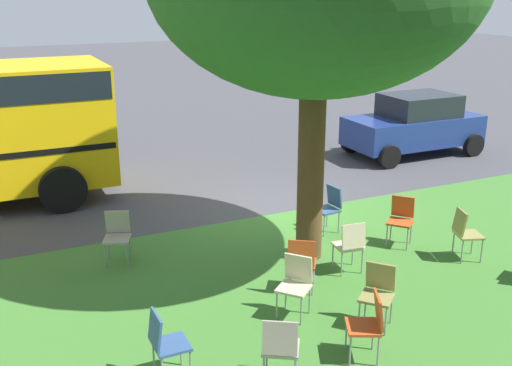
% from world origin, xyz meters
% --- Properties ---
extents(ground, '(80.00, 80.00, 0.00)m').
position_xyz_m(ground, '(0.00, 0.00, 0.00)').
color(ground, '#424247').
extents(grass_verge, '(48.00, 6.00, 0.01)m').
position_xyz_m(grass_verge, '(0.00, 3.20, 0.00)').
color(grass_verge, '#3D752D').
rests_on(grass_verge, ground).
extents(chair_1, '(0.59, 0.59, 0.88)m').
position_xyz_m(chair_1, '(-1.28, 2.48, 0.52)').
color(chair_1, '#C64C1E').
rests_on(chair_1, ground).
extents(chair_2, '(0.57, 0.57, 0.88)m').
position_xyz_m(chair_2, '(2.51, 5.18, 0.52)').
color(chair_2, '#ADA393').
rests_on(chair_2, ground).
extents(chair_3, '(0.47, 0.47, 0.88)m').
position_xyz_m(chair_3, '(0.18, 3.08, 0.52)').
color(chair_3, beige).
rests_on(chair_3, ground).
extents(chair_4, '(0.56, 0.55, 0.88)m').
position_xyz_m(chair_4, '(1.29, 5.17, 0.52)').
color(chair_4, '#C64C1E').
rests_on(chair_4, ground).
extents(chair_5, '(0.59, 0.59, 0.88)m').
position_xyz_m(chair_5, '(1.60, 3.86, 0.52)').
color(chair_5, beige).
rests_on(chair_5, ground).
extents(chair_6, '(0.57, 0.58, 0.88)m').
position_xyz_m(chair_6, '(1.20, 3.31, 0.52)').
color(chair_6, '#C64C1E').
rests_on(chair_6, ground).
extents(chair_7, '(0.46, 0.46, 0.88)m').
position_xyz_m(chair_7, '(-0.44, 1.43, 0.52)').
color(chair_7, '#335184').
rests_on(chair_7, ground).
extents(chair_8, '(0.54, 0.54, 0.88)m').
position_xyz_m(chair_8, '(3.46, 1.09, 0.52)').
color(chair_8, '#ADA393').
rests_on(chair_8, ground).
extents(chair_9, '(0.42, 0.42, 0.88)m').
position_xyz_m(chair_9, '(3.68, 4.52, 0.52)').
color(chair_9, '#335184').
rests_on(chair_9, ground).
extents(chair_10, '(0.53, 0.53, 0.88)m').
position_xyz_m(chair_10, '(-1.85, 3.45, 0.52)').
color(chair_10, olive).
rests_on(chair_10, ground).
extents(chair_11, '(0.59, 0.59, 0.88)m').
position_xyz_m(chair_11, '(0.71, 4.56, 0.52)').
color(chair_11, olive).
rests_on(chair_11, ground).
extents(parked_car, '(3.70, 1.92, 1.65)m').
position_xyz_m(parked_car, '(-5.45, -2.35, 0.84)').
color(parked_car, navy).
rests_on(parked_car, ground).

